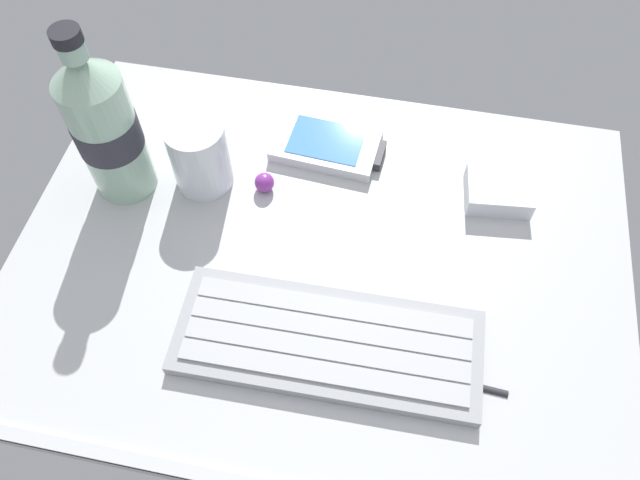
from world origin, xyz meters
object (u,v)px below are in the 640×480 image
object	(u,v)px
handheld_device	(328,144)
water_bottle	(105,127)
juice_cup	(200,157)
keyboard	(328,342)
stylus_pen	(457,381)
charger_block	(498,191)
trackball_mouse	(264,182)

from	to	relation	value
handheld_device	water_bottle	xyz separation A→B (cm)	(-21.19, -9.22, 8.28)
handheld_device	juice_cup	bearing A→B (deg)	-150.37
keyboard	stylus_pen	size ratio (longest dim) A/B	3.07
charger_block	trackball_mouse	xyz separation A→B (cm)	(-25.53, -3.67, -0.10)
juice_cup	keyboard	bearing A→B (deg)	-44.57
water_bottle	stylus_pen	distance (cm)	42.40
water_bottle	trackball_mouse	bearing A→B (deg)	7.71
water_bottle	stylus_pen	xyz separation A→B (cm)	(38.15, -16.35, -8.66)
handheld_device	trackball_mouse	distance (cm)	9.20
trackball_mouse	water_bottle	bearing A→B (deg)	-172.29
water_bottle	stylus_pen	world-z (taller)	water_bottle
charger_block	stylus_pen	xyz separation A→B (cm)	(-2.78, -22.11, -0.85)
keyboard	water_bottle	bearing A→B (deg)	149.73
keyboard	charger_block	distance (cm)	25.73
juice_cup	trackball_mouse	size ratio (longest dim) A/B	3.86
trackball_mouse	stylus_pen	distance (cm)	29.30
keyboard	water_bottle	distance (cm)	31.00
keyboard	water_bottle	xyz separation A→B (cm)	(-25.82, 15.07, 8.20)
water_bottle	charger_block	xyz separation A→B (cm)	(40.93, 5.76, -7.81)
charger_block	stylus_pen	bearing A→B (deg)	-97.16
juice_cup	charger_block	world-z (taller)	juice_cup
handheld_device	juice_cup	xyz separation A→B (cm)	(-12.70, -7.22, 3.18)
juice_cup	charger_block	size ratio (longest dim) A/B	1.21
handheld_device	trackball_mouse	bearing A→B (deg)	-129.10
stylus_pen	keyboard	bearing A→B (deg)	177.71
keyboard	charger_block	bearing A→B (deg)	54.05
keyboard	handheld_device	world-z (taller)	keyboard
keyboard	trackball_mouse	size ratio (longest dim) A/B	13.27
juice_cup	stylus_pen	world-z (taller)	juice_cup
handheld_device	juice_cup	size ratio (longest dim) A/B	1.55
charger_block	trackball_mouse	size ratio (longest dim) A/B	3.18
handheld_device	water_bottle	bearing A→B (deg)	-156.49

